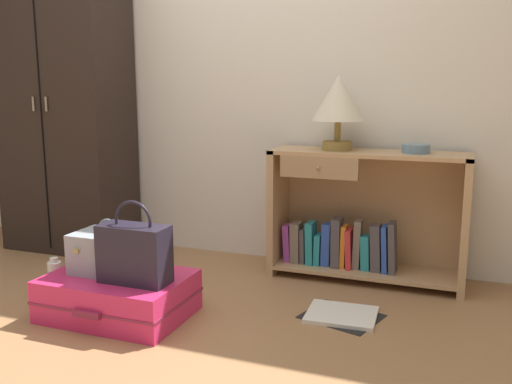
{
  "coord_description": "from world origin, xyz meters",
  "views": [
    {
      "loc": [
        1.3,
        -1.83,
        1.09
      ],
      "look_at": [
        0.29,
        0.83,
        0.55
      ],
      "focal_mm": 38.94,
      "sensor_mm": 36.0,
      "label": 1
    }
  ],
  "objects_px": {
    "wardrobe": "(65,103)",
    "table_lamp": "(338,101)",
    "suitcase_large": "(118,295)",
    "open_book_on_floor": "(342,315)",
    "train_case": "(109,252)",
    "bottle": "(55,279)",
    "handbag": "(134,253)",
    "bowl": "(416,149)",
    "bookshelf": "(360,219)"
  },
  "relations": [
    {
      "from": "table_lamp",
      "to": "train_case",
      "type": "relative_size",
      "value": 1.27
    },
    {
      "from": "wardrobe",
      "to": "bottle",
      "type": "bearing_deg",
      "value": -56.4
    },
    {
      "from": "handbag",
      "to": "open_book_on_floor",
      "type": "distance_m",
      "value": 1.03
    },
    {
      "from": "wardrobe",
      "to": "suitcase_large",
      "type": "bearing_deg",
      "value": -42.37
    },
    {
      "from": "open_book_on_floor",
      "to": "handbag",
      "type": "bearing_deg",
      "value": -154.77
    },
    {
      "from": "bottle",
      "to": "wardrobe",
      "type": "bearing_deg",
      "value": 123.6
    },
    {
      "from": "handbag",
      "to": "bottle",
      "type": "distance_m",
      "value": 0.63
    },
    {
      "from": "table_lamp",
      "to": "suitcase_large",
      "type": "bearing_deg",
      "value": -131.19
    },
    {
      "from": "bookshelf",
      "to": "bottle",
      "type": "height_order",
      "value": "bookshelf"
    },
    {
      "from": "bookshelf",
      "to": "train_case",
      "type": "xyz_separation_m",
      "value": [
        -1.04,
        -0.94,
        -0.04
      ]
    },
    {
      "from": "suitcase_large",
      "to": "bottle",
      "type": "distance_m",
      "value": 0.45
    },
    {
      "from": "bookshelf",
      "to": "table_lamp",
      "type": "relative_size",
      "value": 2.6
    },
    {
      "from": "bookshelf",
      "to": "bottle",
      "type": "relative_size",
      "value": 4.98
    },
    {
      "from": "bowl",
      "to": "suitcase_large",
      "type": "bearing_deg",
      "value": -142.87
    },
    {
      "from": "bookshelf",
      "to": "bottle",
      "type": "bearing_deg",
      "value": -147.98
    },
    {
      "from": "table_lamp",
      "to": "open_book_on_floor",
      "type": "xyz_separation_m",
      "value": [
        0.17,
        -0.59,
        -1.0
      ]
    },
    {
      "from": "handbag",
      "to": "train_case",
      "type": "bearing_deg",
      "value": 158.24
    },
    {
      "from": "handbag",
      "to": "bottle",
      "type": "bearing_deg",
      "value": 167.61
    },
    {
      "from": "bookshelf",
      "to": "suitcase_large",
      "type": "relative_size",
      "value": 1.62
    },
    {
      "from": "wardrobe",
      "to": "open_book_on_floor",
      "type": "bearing_deg",
      "value": -15.06
    },
    {
      "from": "wardrobe",
      "to": "bowl",
      "type": "distance_m",
      "value": 2.27
    },
    {
      "from": "suitcase_large",
      "to": "handbag",
      "type": "height_order",
      "value": "handbag"
    },
    {
      "from": "train_case",
      "to": "bottle",
      "type": "height_order",
      "value": "train_case"
    },
    {
      "from": "train_case",
      "to": "handbag",
      "type": "relative_size",
      "value": 0.86
    },
    {
      "from": "wardrobe",
      "to": "train_case",
      "type": "xyz_separation_m",
      "value": [
        0.93,
        -0.87,
        -0.68
      ]
    },
    {
      "from": "bowl",
      "to": "train_case",
      "type": "xyz_separation_m",
      "value": [
        -1.33,
        -0.93,
        -0.46
      ]
    },
    {
      "from": "suitcase_large",
      "to": "open_book_on_floor",
      "type": "distance_m",
      "value": 1.08
    },
    {
      "from": "train_case",
      "to": "bottle",
      "type": "bearing_deg",
      "value": 172.77
    },
    {
      "from": "handbag",
      "to": "open_book_on_floor",
      "type": "relative_size",
      "value": 0.93
    },
    {
      "from": "table_lamp",
      "to": "bowl",
      "type": "height_order",
      "value": "table_lamp"
    },
    {
      "from": "bowl",
      "to": "train_case",
      "type": "bearing_deg",
      "value": -145.04
    },
    {
      "from": "suitcase_large",
      "to": "open_book_on_floor",
      "type": "xyz_separation_m",
      "value": [
        1.01,
        0.37,
        -0.09
      ]
    },
    {
      "from": "wardrobe",
      "to": "bowl",
      "type": "xyz_separation_m",
      "value": [
        2.26,
        0.06,
        -0.22
      ]
    },
    {
      "from": "wardrobe",
      "to": "table_lamp",
      "type": "distance_m",
      "value": 1.83
    },
    {
      "from": "table_lamp",
      "to": "train_case",
      "type": "xyz_separation_m",
      "value": [
        -0.9,
        -0.93,
        -0.71
      ]
    },
    {
      "from": "table_lamp",
      "to": "bottle",
      "type": "xyz_separation_m",
      "value": [
        -1.28,
        -0.88,
        -0.91
      ]
    },
    {
      "from": "bottle",
      "to": "bowl",
      "type": "bearing_deg",
      "value": 27.32
    },
    {
      "from": "wardrobe",
      "to": "bookshelf",
      "type": "relative_size",
      "value": 1.81
    },
    {
      "from": "bowl",
      "to": "train_case",
      "type": "height_order",
      "value": "bowl"
    },
    {
      "from": "bookshelf",
      "to": "bowl",
      "type": "xyz_separation_m",
      "value": [
        0.29,
        -0.01,
        0.42
      ]
    },
    {
      "from": "wardrobe",
      "to": "bowl",
      "type": "bearing_deg",
      "value": 1.41
    },
    {
      "from": "bottle",
      "to": "open_book_on_floor",
      "type": "relative_size",
      "value": 0.53
    },
    {
      "from": "wardrobe",
      "to": "table_lamp",
      "type": "height_order",
      "value": "wardrobe"
    },
    {
      "from": "wardrobe",
      "to": "suitcase_large",
      "type": "relative_size",
      "value": 2.92
    },
    {
      "from": "train_case",
      "to": "table_lamp",
      "type": "bearing_deg",
      "value": 45.85
    },
    {
      "from": "train_case",
      "to": "bottle",
      "type": "distance_m",
      "value": 0.43
    },
    {
      "from": "table_lamp",
      "to": "handbag",
      "type": "relative_size",
      "value": 1.09
    },
    {
      "from": "bowl",
      "to": "handbag",
      "type": "height_order",
      "value": "bowl"
    },
    {
      "from": "table_lamp",
      "to": "train_case",
      "type": "height_order",
      "value": "table_lamp"
    },
    {
      "from": "train_case",
      "to": "handbag",
      "type": "distance_m",
      "value": 0.21
    }
  ]
}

